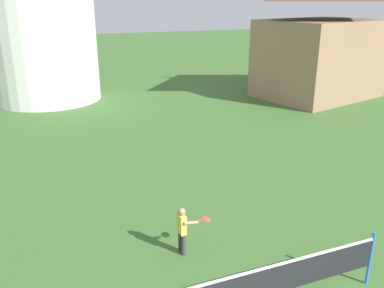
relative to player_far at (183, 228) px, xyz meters
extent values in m
cylinder|color=blue|center=(2.84, -2.21, -0.05)|extent=(0.06, 0.06, 1.10)
cube|color=white|center=(0.11, -2.21, 0.37)|extent=(5.41, 0.02, 0.04)
cylinder|color=#333338|center=(-0.04, 0.07, -0.36)|extent=(0.10, 0.10, 0.48)
cylinder|color=#333338|center=(-0.02, -0.07, -0.36)|extent=(0.10, 0.10, 0.48)
cube|color=#E5CC4C|center=(-0.03, 0.00, 0.09)|extent=(0.14, 0.24, 0.42)
sphere|color=tan|center=(-0.03, 0.00, 0.38)|extent=(0.16, 0.16, 0.16)
cylinder|color=tan|center=(-0.04, 0.15, 0.07)|extent=(0.07, 0.07, 0.32)
cylinder|color=tan|center=(0.12, -0.12, 0.15)|extent=(0.33, 0.09, 0.12)
cylinder|color=#D84C33|center=(0.25, -0.11, 0.15)|extent=(0.22, 0.04, 0.04)
ellipsoid|color=#D84C33|center=(0.47, -0.09, 0.15)|extent=(0.20, 0.25, 0.03)
cube|color=#999919|center=(-3.35, 26.81, 0.05)|extent=(4.03, 2.16, 0.70)
cube|color=#2D333D|center=(-3.35, 26.81, 0.68)|extent=(2.32, 1.75, 0.56)
cylinder|color=black|center=(-1.95, 27.49, -0.30)|extent=(0.62, 0.25, 0.60)
cylinder|color=black|center=(-2.16, 25.80, -0.30)|extent=(0.62, 0.25, 0.60)
cube|color=#937056|center=(11.85, 10.87, 1.40)|extent=(6.89, 5.72, 4.00)
camera|label=1|loc=(-2.57, -6.86, 4.47)|focal=38.21mm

